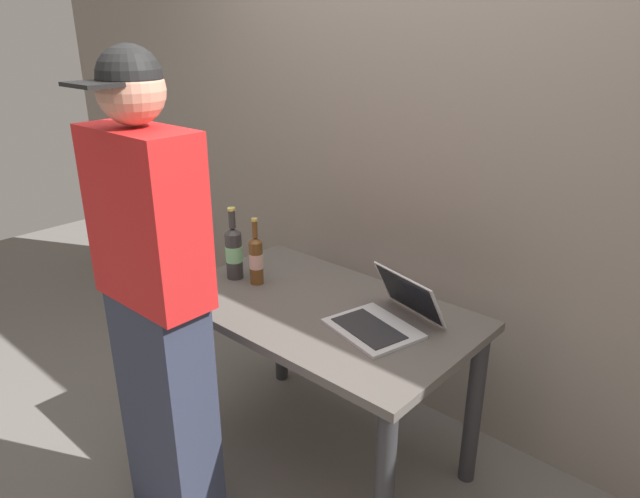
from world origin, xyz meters
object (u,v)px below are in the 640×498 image
(beer_bottle_dark, at_px, (256,259))
(laptop, at_px, (385,316))
(person_figure, at_px, (157,311))
(beer_bottle_brown, at_px, (234,251))

(beer_bottle_dark, bearing_deg, laptop, 5.39)
(laptop, relative_size, person_figure, 0.24)
(laptop, distance_m, person_figure, 0.83)
(beer_bottle_brown, distance_m, person_figure, 0.65)
(beer_bottle_brown, height_order, beer_bottle_dark, beer_bottle_brown)
(beer_bottle_brown, bearing_deg, beer_bottle_dark, 12.04)
(laptop, relative_size, beer_bottle_dark, 1.40)
(laptop, height_order, beer_bottle_brown, beer_bottle_brown)
(person_figure, bearing_deg, beer_bottle_dark, 105.53)
(beer_bottle_dark, relative_size, person_figure, 0.17)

